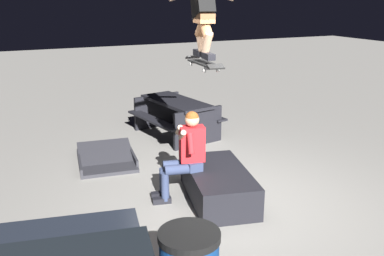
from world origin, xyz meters
TOP-DOWN VIEW (x-y plane):
  - ground_plane at (0.00, 0.00)m, footprint 40.00×40.00m
  - ledge_box_main at (0.19, 0.13)m, footprint 1.65×1.11m
  - person_sitting_on_ledge at (0.42, 0.55)m, footprint 0.59×0.78m
  - skateboard at (0.34, 0.31)m, footprint 1.04×0.33m
  - skater_airborne at (0.39, 0.30)m, footprint 0.63×0.89m
  - kicker_ramp at (2.20, 1.24)m, footprint 1.26×1.10m
  - picnic_table_back at (3.16, -0.47)m, footprint 1.91×1.62m

SIDE VIEW (x-z plane):
  - ground_plane at x=0.00m, z-range 0.00..0.00m
  - kicker_ramp at x=2.20m, z-range -0.11..0.23m
  - ledge_box_main at x=0.19m, z-range 0.00..0.45m
  - picnic_table_back at x=3.16m, z-range 0.12..0.87m
  - person_sitting_on_ledge at x=0.42m, z-range 0.06..1.34m
  - skateboard at x=0.34m, z-range 1.87..2.00m
  - skater_airborne at x=0.39m, z-range 2.06..3.18m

